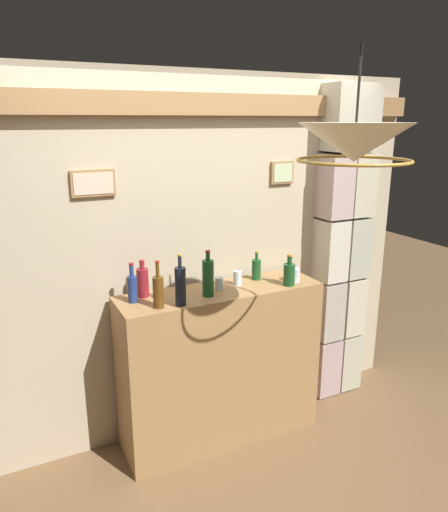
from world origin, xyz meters
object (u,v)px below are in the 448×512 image
object	(u,v)px
liquor_bottle_vermouth	(132,288)
liquor_bottle_sherry	(158,291)
glass_tumbler_shot	(295,275)
liquor_bottle_rye	(289,274)
liquor_bottle_port	(143,282)
glass_tumbler_rocks	(219,284)
glass_tumbler_highball	(237,278)
liquor_bottle_whiskey	(208,277)
liquor_bottle_amaro	(256,269)
pendant_lamp	(355,144)
liquor_bottle_mezcal	(180,285)

from	to	relation	value
liquor_bottle_vermouth	liquor_bottle_sherry	distance (m)	0.20
glass_tumbler_shot	liquor_bottle_rye	bearing A→B (deg)	-149.14
liquor_bottle_port	liquor_bottle_sherry	distance (m)	0.23
glass_tumbler_rocks	glass_tumbler_highball	size ratio (longest dim) A/B	0.86
liquor_bottle_port	liquor_bottle_whiskey	bearing A→B (deg)	-24.29
liquor_bottle_whiskey	glass_tumbler_shot	size ratio (longest dim) A/B	3.19
liquor_bottle_amaro	liquor_bottle_port	bearing A→B (deg)	178.44
liquor_bottle_port	liquor_bottle_vermouth	bearing A→B (deg)	-142.83
glass_tumbler_shot	pendant_lamp	distance (m)	1.31
liquor_bottle_sherry	glass_tumbler_highball	world-z (taller)	liquor_bottle_sherry
liquor_bottle_vermouth	liquor_bottle_port	world-z (taller)	liquor_bottle_vermouth
liquor_bottle_port	pendant_lamp	xyz separation A→B (m)	(0.75, -1.04, 0.89)
liquor_bottle_port	liquor_bottle_sherry	bearing A→B (deg)	-82.70
liquor_bottle_vermouth	glass_tumbler_shot	xyz separation A→B (m)	(1.13, -0.12, -0.05)
liquor_bottle_mezcal	glass_tumbler_shot	bearing A→B (deg)	3.73
liquor_bottle_sherry	glass_tumbler_highball	size ratio (longest dim) A/B	2.93
liquor_bottle_rye	liquor_bottle_mezcal	world-z (taller)	liquor_bottle_mezcal
liquor_bottle_vermouth	liquor_bottle_mezcal	size ratio (longest dim) A/B	0.78
glass_tumbler_rocks	glass_tumbler_highball	xyz separation A→B (m)	(0.16, 0.03, 0.01)
liquor_bottle_whiskey	liquor_bottle_sherry	bearing A→B (deg)	-171.82
liquor_bottle_port	pendant_lamp	world-z (taller)	pendant_lamp
pendant_lamp	liquor_bottle_sherry	bearing A→B (deg)	131.52
glass_tumbler_rocks	liquor_bottle_rye	bearing A→B (deg)	-15.47
glass_tumbler_highball	liquor_bottle_whiskey	bearing A→B (deg)	-159.32
liquor_bottle_rye	glass_tumbler_shot	world-z (taller)	liquor_bottle_rye
liquor_bottle_rye	liquor_bottle_whiskey	world-z (taller)	liquor_bottle_whiskey
liquor_bottle_sherry	liquor_bottle_mezcal	world-z (taller)	liquor_bottle_mezcal
liquor_bottle_sherry	liquor_bottle_mezcal	xyz separation A→B (m)	(0.14, -0.02, 0.02)
liquor_bottle_rye	liquor_bottle_amaro	world-z (taller)	liquor_bottle_rye
liquor_bottle_vermouth	liquor_bottle_amaro	size ratio (longest dim) A/B	1.22
liquor_bottle_vermouth	liquor_bottle_rye	world-z (taller)	liquor_bottle_vermouth
liquor_bottle_port	liquor_bottle_whiskey	xyz separation A→B (m)	(0.38, -0.17, 0.03)
liquor_bottle_rye	liquor_bottle_amaro	bearing A→B (deg)	123.07
liquor_bottle_port	pendant_lamp	bearing A→B (deg)	-54.14
liquor_bottle_mezcal	glass_tumbler_rocks	size ratio (longest dim) A/B	3.75
liquor_bottle_mezcal	liquor_bottle_port	bearing A→B (deg)	124.13
liquor_bottle_vermouth	liquor_bottle_rye	xyz separation A→B (m)	(1.05, -0.17, -0.01)
liquor_bottle_port	liquor_bottle_mezcal	xyz separation A→B (m)	(0.16, -0.24, 0.03)
liquor_bottle_whiskey	liquor_bottle_amaro	distance (m)	0.47
glass_tumbler_shot	liquor_bottle_sherry	bearing A→B (deg)	-177.84
liquor_bottle_rye	glass_tumbler_shot	bearing A→B (deg)	30.86
glass_tumbler_rocks	glass_tumbler_shot	bearing A→B (deg)	-8.41
glass_tumbler_rocks	liquor_bottle_vermouth	bearing A→B (deg)	176.35
liquor_bottle_mezcal	pendant_lamp	bearing A→B (deg)	-53.62
glass_tumbler_highball	pendant_lamp	distance (m)	1.36
liquor_bottle_mezcal	glass_tumbler_highball	size ratio (longest dim) A/B	3.24
liquor_bottle_whiskey	liquor_bottle_mezcal	bearing A→B (deg)	-162.19
liquor_bottle_rye	liquor_bottle_whiskey	xyz separation A→B (m)	(-0.58, 0.06, 0.04)
liquor_bottle_vermouth	glass_tumbler_shot	distance (m)	1.14
liquor_bottle_sherry	pendant_lamp	distance (m)	1.41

